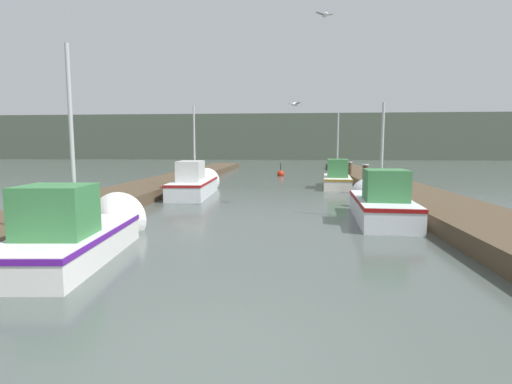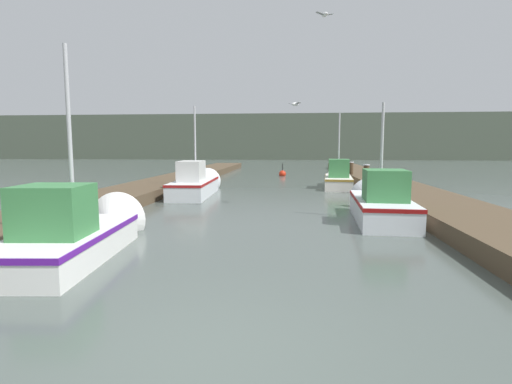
# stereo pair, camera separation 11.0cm
# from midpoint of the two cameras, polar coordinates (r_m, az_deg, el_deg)

# --- Properties ---
(ground_plane) EXTENTS (200.00, 200.00, 0.00)m
(ground_plane) POSITION_cam_midpoint_polar(r_m,az_deg,el_deg) (4.37, -8.18, -22.62)
(ground_plane) COLOR #47514C
(dock_left) EXTENTS (2.48, 40.00, 0.44)m
(dock_left) POSITION_cam_midpoint_polar(r_m,az_deg,el_deg) (20.82, -13.06, 1.16)
(dock_left) COLOR #4C3D2B
(dock_left) RESTS_ON ground_plane
(dock_right) EXTENTS (2.48, 40.00, 0.44)m
(dock_right) POSITION_cam_midpoint_polar(r_m,az_deg,el_deg) (20.34, 18.11, 0.88)
(dock_right) COLOR #4C3D2B
(dock_right) RESTS_ON ground_plane
(distant_shore_ridge) EXTENTS (120.00, 16.00, 7.09)m
(distant_shore_ridge) POSITION_cam_midpoint_polar(r_m,az_deg,el_deg) (69.71, 4.26, 7.74)
(distant_shore_ridge) COLOR #4C5647
(distant_shore_ridge) RESTS_ON ground_plane
(fishing_boat_0) EXTENTS (1.85, 4.62, 4.42)m
(fishing_boat_0) POSITION_cam_midpoint_polar(r_m,az_deg,el_deg) (8.69, -23.98, -5.23)
(fishing_boat_0) COLOR silver
(fishing_boat_0) RESTS_ON ground_plane
(fishing_boat_1) EXTENTS (1.70, 4.81, 3.71)m
(fishing_boat_1) POSITION_cam_midpoint_polar(r_m,az_deg,el_deg) (12.31, 17.00, -1.40)
(fishing_boat_1) COLOR silver
(fishing_boat_1) RESTS_ON ground_plane
(fishing_boat_2) EXTENTS (1.65, 5.71, 4.16)m
(fishing_boat_2) POSITION_cam_midpoint_polar(r_m,az_deg,el_deg) (17.93, -8.71, 1.23)
(fishing_boat_2) COLOR silver
(fishing_boat_2) RESTS_ON ground_plane
(fishing_boat_3) EXTENTS (1.71, 4.97, 4.13)m
(fishing_boat_3) POSITION_cam_midpoint_polar(r_m,az_deg,el_deg) (21.35, 11.33, 1.98)
(fishing_boat_3) COLOR silver
(fishing_boat_3) RESTS_ON ground_plane
(mooring_piling_0) EXTENTS (0.32, 0.32, 1.03)m
(mooring_piling_0) POSITION_cam_midpoint_polar(r_m,az_deg,el_deg) (16.99, 16.93, 0.89)
(mooring_piling_0) COLOR #473523
(mooring_piling_0) RESTS_ON ground_plane
(mooring_piling_1) EXTENTS (0.24, 0.24, 1.06)m
(mooring_piling_1) POSITION_cam_midpoint_polar(r_m,az_deg,el_deg) (20.76, -9.74, 2.11)
(mooring_piling_1) COLOR #473523
(mooring_piling_1) RESTS_ON ground_plane
(mooring_piling_2) EXTENTS (0.29, 0.29, 1.19)m
(mooring_piling_2) POSITION_cam_midpoint_polar(r_m,az_deg,el_deg) (24.35, 13.08, 2.83)
(mooring_piling_2) COLOR #473523
(mooring_piling_2) RESTS_ON ground_plane
(mooring_piling_3) EXTENTS (0.28, 0.28, 1.31)m
(mooring_piling_3) POSITION_cam_midpoint_polar(r_m,az_deg,el_deg) (18.52, 15.16, 1.82)
(mooring_piling_3) COLOR #473523
(mooring_piling_3) RESTS_ON ground_plane
(channel_buoy) EXTENTS (0.50, 0.50, 1.00)m
(channel_buoy) POSITION_cam_midpoint_polar(r_m,az_deg,el_deg) (28.63, 3.44, 2.61)
(channel_buoy) COLOR red
(channel_buoy) RESTS_ON ground_plane
(seagull_lead) EXTENTS (0.55, 0.33, 0.12)m
(seagull_lead) POSITION_cam_midpoint_polar(r_m,az_deg,el_deg) (13.08, 9.57, 23.71)
(seagull_lead) COLOR white
(seagull_1) EXTENTS (0.45, 0.50, 0.12)m
(seagull_1) POSITION_cam_midpoint_polar(r_m,az_deg,el_deg) (13.97, 5.37, 12.39)
(seagull_1) COLOR white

